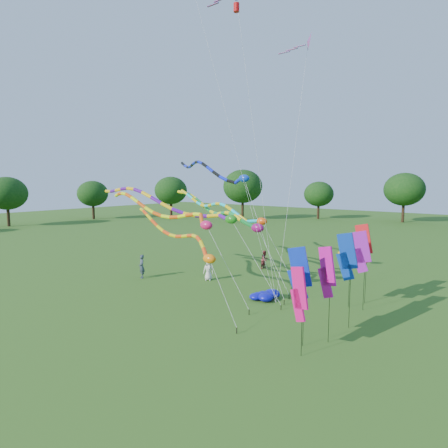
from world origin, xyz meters
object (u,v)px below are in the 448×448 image
Objects in this scene: tube_kite_orange at (169,212)px; person_b at (142,266)px; blue_nylon_heap at (263,295)px; person_a at (208,270)px; person_c at (265,260)px; tube_kite_red at (181,237)px.

person_b is (-3.90, 0.74, -4.46)m from tube_kite_orange.
person_b is (-10.13, -1.38, 0.65)m from blue_nylon_heap.
person_c is at bearing 49.44° from person_a.
tube_kite_red is at bearing 12.26° from person_b.
person_a is at bearing 171.45° from person_c.
person_b is at bearing -170.37° from tube_kite_red.
blue_nylon_heap is at bearing 32.67° from person_b.
tube_kite_red is at bearing -176.56° from person_c.
person_a reaches higher than blue_nylon_heap.
tube_kite_orange is 5.97m from person_b.
blue_nylon_heap is 1.00× the size of person_b.
person_a is (0.53, 3.47, -4.59)m from tube_kite_orange.
tube_kite_red is 8.06× the size of person_c.
tube_kite_orange is 8.60× the size of person_a.
person_b is at bearing -175.74° from person_a.
person_b is 1.16× the size of person_c.
person_a is at bearing 166.62° from blue_nylon_heap.
blue_nylon_heap is (6.23, 2.11, -5.12)m from tube_kite_orange.
tube_kite_red reaches higher than blue_nylon_heap.
person_c reaches higher than blue_nylon_heap.
person_c is at bearing 84.38° from tube_kite_orange.
tube_kite_orange is at bearing -174.82° from tube_kite_red.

